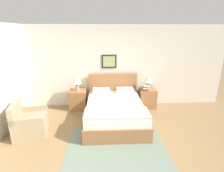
{
  "coord_description": "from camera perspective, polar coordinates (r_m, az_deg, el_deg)",
  "views": [
    {
      "loc": [
        -0.18,
        -2.78,
        2.43
      ],
      "look_at": [
        0.03,
        1.51,
        1.05
      ],
      "focal_mm": 28.0,
      "sensor_mm": 36.0,
      "label": 1
    }
  ],
  "objects": [
    {
      "name": "ground_plane",
      "position": [
        3.7,
        0.74,
        -23.25
      ],
      "size": [
        16.0,
        16.0,
        0.0
      ],
      "primitive_type": "plane",
      "color": "olive"
    },
    {
      "name": "wall_back",
      "position": [
        5.67,
        -0.96,
        6.33
      ],
      "size": [
        7.54,
        0.09,
        2.6
      ],
      "color": "beige",
      "rests_on": "ground_plane"
    },
    {
      "name": "wall_left",
      "position": [
        4.92,
        -32.18,
        1.79
      ],
      "size": [
        0.08,
        5.14,
        2.6
      ],
      "color": "beige",
      "rests_on": "ground_plane"
    },
    {
      "name": "area_rug_main",
      "position": [
        3.93,
        1.56,
        -20.32
      ],
      "size": [
        2.13,
        1.93,
        0.01
      ],
      "color": "slate",
      "rests_on": "ground_plane"
    },
    {
      "name": "bed",
      "position": [
        4.9,
        0.88,
        -8.02
      ],
      "size": [
        1.56,
        2.18,
        1.09
      ],
      "color": "#936038",
      "rests_on": "ground_plane"
    },
    {
      "name": "armchair",
      "position": [
        4.74,
        -25.39,
        -10.85
      ],
      "size": [
        0.85,
        0.9,
        0.83
      ],
      "rotation": [
        0.0,
        0.0,
        -1.38
      ],
      "color": "#998466",
      "rests_on": "ground_plane"
    },
    {
      "name": "nightstand_near_window",
      "position": [
        5.72,
        -11.01,
        -4.33
      ],
      "size": [
        0.51,
        0.49,
        0.62
      ],
      "color": "#936038",
      "rests_on": "ground_plane"
    },
    {
      "name": "nightstand_by_door",
      "position": [
        5.83,
        11.44,
        -3.9
      ],
      "size": [
        0.51,
        0.49,
        0.62
      ],
      "color": "#936038",
      "rests_on": "ground_plane"
    },
    {
      "name": "table_lamp_near_window",
      "position": [
        5.49,
        -11.39,
        1.85
      ],
      "size": [
        0.27,
        0.27,
        0.49
      ],
      "color": "gray",
      "rests_on": "nightstand_near_window"
    },
    {
      "name": "table_lamp_by_door",
      "position": [
        5.61,
        11.85,
        2.16
      ],
      "size": [
        0.27,
        0.27,
        0.49
      ],
      "color": "gray",
      "rests_on": "nightstand_by_door"
    },
    {
      "name": "book_thick_bottom",
      "position": [
        5.65,
        10.61,
        -1.04
      ],
      "size": [
        0.21,
        0.23,
        0.04
      ],
      "rotation": [
        0.0,
        0.0,
        -0.11
      ],
      "color": "#B7332D",
      "rests_on": "nightstand_by_door"
    },
    {
      "name": "book_hardcover_middle",
      "position": [
        5.64,
        10.63,
        -0.7
      ],
      "size": [
        0.24,
        0.28,
        0.03
      ],
      "rotation": [
        0.0,
        0.0,
        0.09
      ],
      "color": "#4C7551",
      "rests_on": "book_thick_bottom"
    },
    {
      "name": "book_novel_upper",
      "position": [
        5.63,
        10.65,
        -0.37
      ],
      "size": [
        0.18,
        0.22,
        0.04
      ],
      "rotation": [
        0.0,
        0.0,
        0.15
      ],
      "color": "silver",
      "rests_on": "book_hardcover_middle"
    },
    {
      "name": "book_slim_near_top",
      "position": [
        5.62,
        10.67,
        -0.03
      ],
      "size": [
        0.18,
        0.22,
        0.04
      ],
      "rotation": [
        0.0,
        0.0,
        -0.1
      ],
      "color": "#232328",
      "rests_on": "book_novel_upper"
    },
    {
      "name": "book_paperback_top",
      "position": [
        5.61,
        10.69,
        0.3
      ],
      "size": [
        0.19,
        0.27,
        0.03
      ],
      "rotation": [
        0.0,
        0.0,
        0.1
      ],
      "color": "silver",
      "rests_on": "book_slim_near_top"
    }
  ]
}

